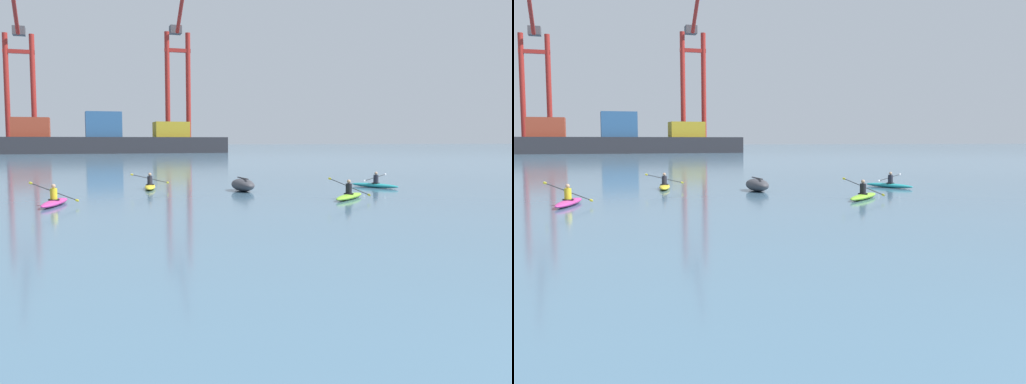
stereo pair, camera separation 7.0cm
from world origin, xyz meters
The scene contains 8 objects.
container_barge centered at (-1.47, 126.93, 2.87)m, with size 54.72×9.24×9.14m.
gantry_crane_west centered at (-19.17, 139.15, 18.50)m, with size 6.93×18.79×37.47m.
gantry_crane_west_mid centered at (17.22, 136.44, 19.11)m, with size 6.37×15.03×39.20m.
capsized_dinghy centered at (1.19, 26.88, 0.35)m, with size 1.14×2.62×0.76m.
kayak_yellow centered at (-3.59, 29.89, 0.17)m, with size 2.22×3.45×0.95m.
kayak_teal centered at (9.48, 26.76, 0.17)m, with size 2.09×3.35×0.95m.
kayak_magenta centered at (-8.66, 22.61, 0.17)m, with size 2.10×3.44×1.08m.
kayak_lime centered at (4.86, 21.12, 0.17)m, with size 2.85×2.80×1.05m.
Camera 1 is at (-7.82, -3.39, 2.83)m, focal length 39.63 mm.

